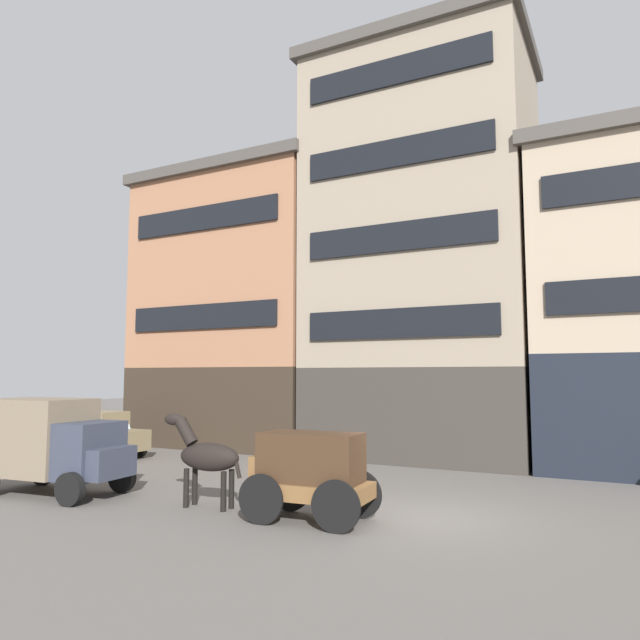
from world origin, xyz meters
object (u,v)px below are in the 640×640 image
at_px(draft_horse, 206,456).
at_px(sedan_dark, 102,435).
at_px(cargo_wagon, 309,470).
at_px(delivery_truck_near, 52,442).

distance_m(draft_horse, sedan_dark, 10.58).
bearing_deg(cargo_wagon, delivery_truck_near, -174.95).
height_order(draft_horse, delivery_truck_near, delivery_truck_near).
bearing_deg(draft_horse, delivery_truck_near, -171.97).
xyz_separation_m(cargo_wagon, delivery_truck_near, (-7.82, -0.69, 0.28)).
bearing_deg(delivery_truck_near, cargo_wagon, 5.05).
height_order(draft_horse, sedan_dark, draft_horse).
bearing_deg(draft_horse, cargo_wagon, 0.07).
height_order(cargo_wagon, sedan_dark, cargo_wagon).
relative_size(cargo_wagon, draft_horse, 1.28).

